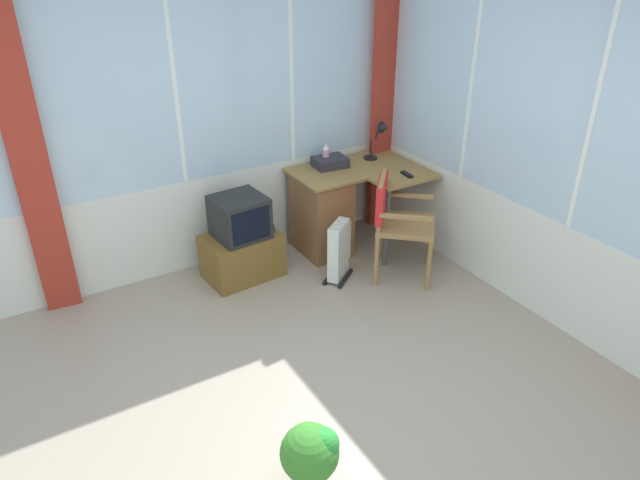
% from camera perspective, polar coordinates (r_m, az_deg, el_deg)
% --- Properties ---
extents(ground, '(5.15, 5.46, 0.06)m').
position_cam_1_polar(ground, '(3.84, 0.13, -17.71)').
color(ground, gray).
extents(north_window_panel, '(4.15, 0.07, 2.71)m').
position_cam_1_polar(north_window_panel, '(4.94, -13.77, 11.32)').
color(north_window_panel, silver).
rests_on(north_window_panel, ground).
extents(east_window_panel, '(0.07, 4.46, 2.71)m').
position_cam_1_polar(east_window_panel, '(4.39, 24.66, 7.39)').
color(east_window_panel, silver).
rests_on(east_window_panel, ground).
extents(curtain_north_left, '(0.26, 0.09, 2.61)m').
position_cam_1_polar(curtain_north_left, '(4.69, -26.73, 7.57)').
color(curtain_north_left, '#A63123').
rests_on(curtain_north_left, ground).
extents(curtain_corner, '(0.26, 0.09, 2.61)m').
position_cam_1_polar(curtain_corner, '(5.72, 6.28, 13.71)').
color(curtain_corner, '#A63123').
rests_on(curtain_corner, ground).
extents(desk, '(1.15, 0.90, 0.78)m').
position_cam_1_polar(desk, '(5.42, 0.53, 2.99)').
color(desk, olive).
rests_on(desk, ground).
extents(desk_lamp, '(0.23, 0.20, 0.37)m').
position_cam_1_polar(desk_lamp, '(5.58, 6.03, 10.23)').
color(desk_lamp, black).
rests_on(desk_lamp, desk).
extents(tv_remote, '(0.06, 0.15, 0.02)m').
position_cam_1_polar(tv_remote, '(5.28, 8.52, 6.37)').
color(tv_remote, black).
rests_on(tv_remote, desk).
extents(spray_bottle, '(0.06, 0.06, 0.22)m').
position_cam_1_polar(spray_bottle, '(5.43, 0.59, 8.33)').
color(spray_bottle, pink).
rests_on(spray_bottle, desk).
extents(paper_tray, '(0.32, 0.25, 0.09)m').
position_cam_1_polar(paper_tray, '(5.42, 0.99, 7.66)').
color(paper_tray, '#292931').
rests_on(paper_tray, desk).
extents(wooden_armchair, '(0.68, 0.68, 0.91)m').
position_cam_1_polar(wooden_armchair, '(4.98, 7.15, 2.65)').
color(wooden_armchair, '#9A7544').
rests_on(wooden_armchair, ground).
extents(tv_on_stand, '(0.67, 0.49, 0.76)m').
position_cam_1_polar(tv_on_stand, '(5.07, -7.69, -0.20)').
color(tv_on_stand, brown).
rests_on(tv_on_stand, ground).
extents(space_heater, '(0.36, 0.32, 0.54)m').
position_cam_1_polar(space_heater, '(5.03, 1.93, -0.98)').
color(space_heater, silver).
rests_on(space_heater, ground).
extents(potted_plant, '(0.32, 0.32, 0.43)m').
position_cam_1_polar(potted_plant, '(3.31, -0.86, -20.31)').
color(potted_plant, '#414950').
rests_on(potted_plant, ground).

